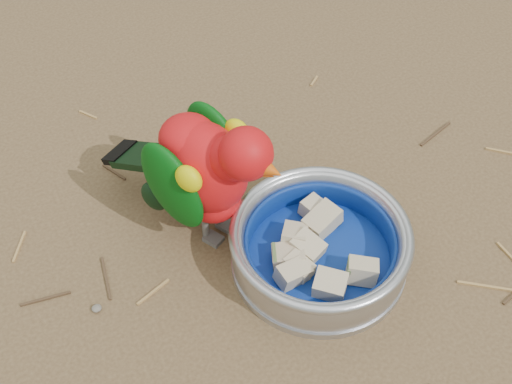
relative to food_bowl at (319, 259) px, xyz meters
name	(u,v)px	position (x,y,z in m)	size (l,w,h in m)	color
ground	(265,288)	(-0.07, 0.00, -0.01)	(60.00, 60.00, 0.00)	brown
food_bowl	(319,259)	(0.00, 0.00, 0.00)	(0.21, 0.21, 0.02)	#B2B2BA
bowl_wall	(320,244)	(0.00, 0.00, 0.03)	(0.21, 0.21, 0.04)	#B2B2BA
fruit_wedges	(320,248)	(0.00, 0.00, 0.02)	(0.13, 0.13, 0.03)	beige
lory_parrot	(206,177)	(-0.10, 0.11, 0.09)	(0.11, 0.24, 0.19)	red
ground_debris	(290,271)	(-0.04, 0.00, -0.01)	(0.90, 0.80, 0.01)	#AB8249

